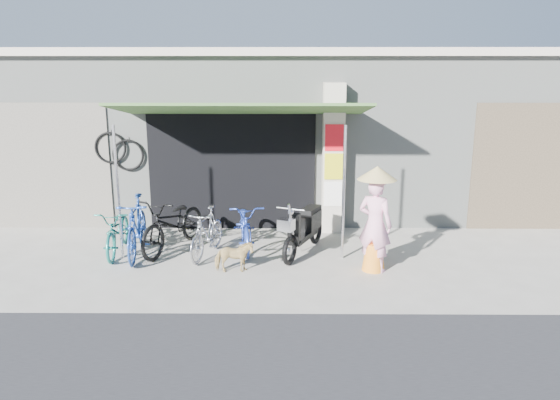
{
  "coord_description": "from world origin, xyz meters",
  "views": [
    {
      "loc": [
        -0.12,
        -8.39,
        3.34
      ],
      "look_at": [
        -0.2,
        1.0,
        1.0
      ],
      "focal_mm": 35.0,
      "sensor_mm": 36.0,
      "label": 1
    }
  ],
  "objects_px": {
    "nun": "(375,220)",
    "street_dog": "(234,257)",
    "bike_blue": "(137,227)",
    "bike_navy": "(245,225)",
    "moped": "(304,229)",
    "bike_silver": "(207,232)",
    "bike_teal": "(118,230)",
    "bike_black": "(174,223)"
  },
  "relations": [
    {
      "from": "bike_teal",
      "to": "bike_black",
      "type": "xyz_separation_m",
      "value": [
        0.98,
        0.18,
        0.08
      ]
    },
    {
      "from": "bike_blue",
      "to": "street_dog",
      "type": "distance_m",
      "value": 1.97
    },
    {
      "from": "bike_blue",
      "to": "nun",
      "type": "height_order",
      "value": "nun"
    },
    {
      "from": "bike_silver",
      "to": "street_dog",
      "type": "relative_size",
      "value": 2.32
    },
    {
      "from": "bike_navy",
      "to": "street_dog",
      "type": "bearing_deg",
      "value": -103.04
    },
    {
      "from": "bike_navy",
      "to": "street_dog",
      "type": "xyz_separation_m",
      "value": [
        -0.11,
        -1.21,
        -0.19
      ]
    },
    {
      "from": "bike_silver",
      "to": "bike_navy",
      "type": "distance_m",
      "value": 0.78
    },
    {
      "from": "bike_silver",
      "to": "bike_teal",
      "type": "bearing_deg",
      "value": -171.07
    },
    {
      "from": "bike_teal",
      "to": "bike_blue",
      "type": "distance_m",
      "value": 0.43
    },
    {
      "from": "nun",
      "to": "moped",
      "type": "bearing_deg",
      "value": -4.53
    },
    {
      "from": "street_dog",
      "to": "moped",
      "type": "distance_m",
      "value": 1.55
    },
    {
      "from": "bike_blue",
      "to": "bike_black",
      "type": "height_order",
      "value": "bike_blue"
    },
    {
      "from": "street_dog",
      "to": "nun",
      "type": "bearing_deg",
      "value": -94.35
    },
    {
      "from": "moped",
      "to": "bike_teal",
      "type": "bearing_deg",
      "value": -155.33
    },
    {
      "from": "bike_teal",
      "to": "bike_black",
      "type": "bearing_deg",
      "value": 6.14
    },
    {
      "from": "bike_blue",
      "to": "street_dog",
      "type": "height_order",
      "value": "bike_blue"
    },
    {
      "from": "bike_teal",
      "to": "street_dog",
      "type": "relative_size",
      "value": 2.58
    },
    {
      "from": "bike_blue",
      "to": "moped",
      "type": "xyz_separation_m",
      "value": [
        2.98,
        0.18,
        -0.08
      ]
    },
    {
      "from": "street_dog",
      "to": "moped",
      "type": "height_order",
      "value": "moped"
    },
    {
      "from": "bike_black",
      "to": "street_dog",
      "type": "distance_m",
      "value": 1.65
    },
    {
      "from": "bike_blue",
      "to": "bike_navy",
      "type": "distance_m",
      "value": 1.95
    },
    {
      "from": "bike_navy",
      "to": "nun",
      "type": "xyz_separation_m",
      "value": [
        2.21,
        -1.09,
        0.42
      ]
    },
    {
      "from": "nun",
      "to": "bike_blue",
      "type": "bearing_deg",
      "value": 23.27
    },
    {
      "from": "bike_silver",
      "to": "moped",
      "type": "bearing_deg",
      "value": 20.19
    },
    {
      "from": "bike_blue",
      "to": "nun",
      "type": "distance_m",
      "value": 4.17
    },
    {
      "from": "bike_navy",
      "to": "moped",
      "type": "relative_size",
      "value": 1.04
    },
    {
      "from": "bike_blue",
      "to": "bike_navy",
      "type": "bearing_deg",
      "value": 7.29
    },
    {
      "from": "bike_blue",
      "to": "moped",
      "type": "bearing_deg",
      "value": -1.79
    },
    {
      "from": "bike_blue",
      "to": "street_dog",
      "type": "bearing_deg",
      "value": -28.93
    },
    {
      "from": "bike_silver",
      "to": "nun",
      "type": "bearing_deg",
      "value": 1.15
    },
    {
      "from": "bike_black",
      "to": "moped",
      "type": "relative_size",
      "value": 1.17
    },
    {
      "from": "bike_navy",
      "to": "nun",
      "type": "distance_m",
      "value": 2.5
    },
    {
      "from": "bike_navy",
      "to": "bike_silver",
      "type": "bearing_deg",
      "value": -154.94
    },
    {
      "from": "bike_teal",
      "to": "bike_blue",
      "type": "xyz_separation_m",
      "value": [
        0.38,
        -0.15,
        0.11
      ]
    },
    {
      "from": "nun",
      "to": "street_dog",
      "type": "bearing_deg",
      "value": 35.42
    },
    {
      "from": "bike_silver",
      "to": "moped",
      "type": "xyz_separation_m",
      "value": [
        1.74,
        0.18,
        0.01
      ]
    },
    {
      "from": "bike_silver",
      "to": "street_dog",
      "type": "height_order",
      "value": "bike_silver"
    },
    {
      "from": "bike_navy",
      "to": "nun",
      "type": "relative_size",
      "value": 0.98
    },
    {
      "from": "bike_teal",
      "to": "bike_navy",
      "type": "relative_size",
      "value": 0.94
    },
    {
      "from": "moped",
      "to": "nun",
      "type": "xyz_separation_m",
      "value": [
        1.12,
        -0.85,
        0.42
      ]
    },
    {
      "from": "bike_teal",
      "to": "moped",
      "type": "relative_size",
      "value": 0.98
    },
    {
      "from": "bike_silver",
      "to": "nun",
      "type": "xyz_separation_m",
      "value": [
        2.86,
        -0.66,
        0.43
      ]
    }
  ]
}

